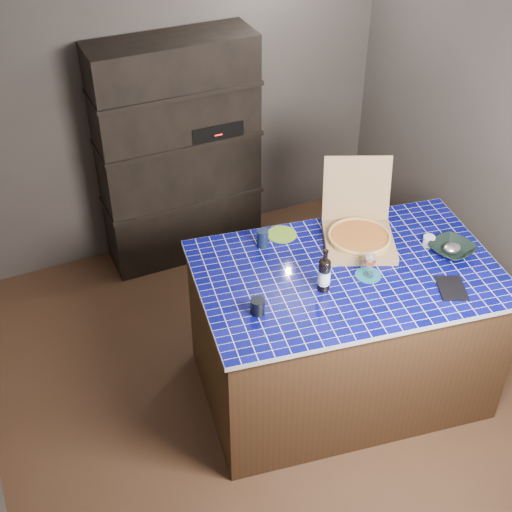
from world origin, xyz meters
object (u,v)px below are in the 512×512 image
mead_bottle (324,274)px  kitchen_island (342,331)px  wine_glass (370,260)px  dvd_case (451,288)px  pizza_box (359,234)px  bowl (452,249)px

mead_bottle → kitchen_island: bearing=22.2°
kitchen_island → wine_glass: 0.61m
mead_bottle → dvd_case: (0.66, -0.30, -0.10)m
kitchen_island → wine_glass: (0.08, -0.09, 0.60)m
kitchen_island → pizza_box: (0.20, 0.22, 0.55)m
dvd_case → mead_bottle: bearing=178.3°
mead_bottle → bowl: bearing=-1.4°
wine_glass → bowl: 0.58m
bowl → wine_glass: bearing=177.9°
dvd_case → bowl: bearing=76.3°
wine_glass → dvd_case: 0.48m
wine_glass → kitchen_island: bearing=132.7°
mead_bottle → bowl: size_ratio=1.09×
wine_glass → bowl: size_ratio=0.63×
mead_bottle → bowl: 0.87m
mead_bottle → bowl: mead_bottle is taller
bowl → mead_bottle: bearing=178.6°
mead_bottle → dvd_case: 0.73m
mead_bottle → wine_glass: mead_bottle is taller
pizza_box → dvd_case: bearing=-44.1°
dvd_case → bowl: 0.35m
mead_bottle → bowl: (0.87, -0.02, -0.08)m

